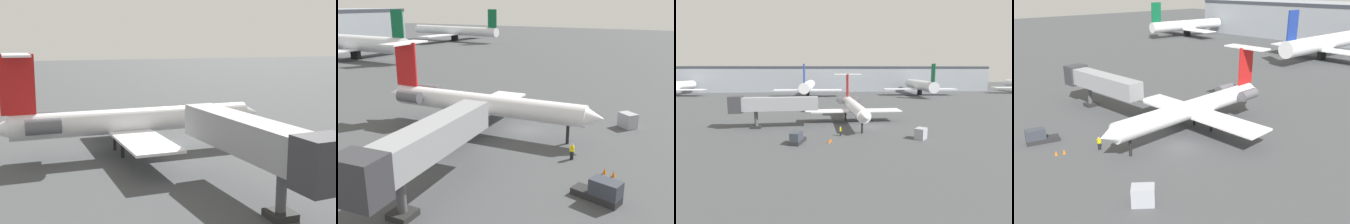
# 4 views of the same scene
# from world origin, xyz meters

# --- Properties ---
(ground_plane) EXTENTS (400.00, 400.00, 0.10)m
(ground_plane) POSITION_xyz_m (0.00, 0.00, -0.05)
(ground_plane) COLOR #424447
(regional_jet) EXTENTS (21.05, 29.32, 10.38)m
(regional_jet) POSITION_xyz_m (-2.11, 5.63, 3.52)
(regional_jet) COLOR white
(regional_jet) RESTS_ON ground_plane
(jet_bridge) EXTENTS (17.09, 4.08, 6.35)m
(jet_bridge) POSITION_xyz_m (-19.30, 0.31, 4.66)
(jet_bridge) COLOR gray
(jet_bridge) RESTS_ON ground_plane
(ground_crew_marshaller) EXTENTS (0.28, 0.41, 1.69)m
(ground_crew_marshaller) POSITION_xyz_m (-5.83, -7.78, 0.86)
(ground_crew_marshaller) COLOR black
(ground_crew_marshaller) RESTS_ON ground_plane
(baggage_tug_lead) EXTENTS (2.38, 4.23, 1.90)m
(baggage_tug_lead) POSITION_xyz_m (-12.86, -12.36, 0.84)
(baggage_tug_lead) COLOR #262628
(baggage_tug_lead) RESTS_ON ground_plane
(cargo_container_uld) EXTENTS (2.53, 2.61, 1.86)m
(cargo_container_uld) POSITION_xyz_m (7.28, -11.03, 0.93)
(cargo_container_uld) COLOR #999EA8
(cargo_container_uld) RESTS_ON ground_plane
(traffic_cone_near) EXTENTS (0.36, 0.36, 0.55)m
(traffic_cone_near) POSITION_xyz_m (-7.68, -11.51, 0.28)
(traffic_cone_near) COLOR orange
(traffic_cone_near) RESTS_ON ground_plane
(traffic_cone_mid) EXTENTS (0.36, 0.36, 0.55)m
(traffic_cone_mid) POSITION_xyz_m (-7.96, -12.38, 0.28)
(traffic_cone_mid) COLOR orange
(traffic_cone_mid) RESTS_ON ground_plane
(parked_airliner_west_end) EXTENTS (27.89, 32.89, 13.18)m
(parked_airliner_west_end) POSITION_xyz_m (-74.22, 72.37, 4.19)
(parked_airliner_west_end) COLOR white
(parked_airliner_west_end) RESTS_ON ground_plane
(parked_airliner_west_mid) EXTENTS (29.17, 34.62, 13.61)m
(parked_airliner_west_mid) POSITION_xyz_m (-14.85, 65.82, 4.40)
(parked_airliner_west_mid) COLOR white
(parked_airliner_west_mid) RESTS_ON ground_plane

